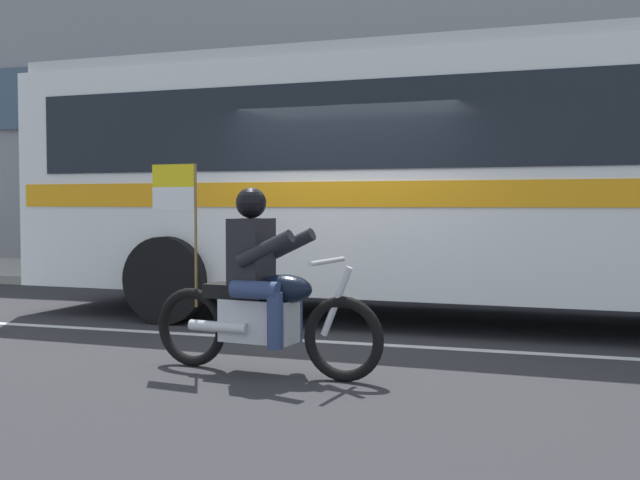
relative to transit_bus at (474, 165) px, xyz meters
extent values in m
plane|color=#2B2B2D|center=(-1.27, -1.19, -1.88)|extent=(60.00, 60.00, 0.00)
cube|color=#A39E93|center=(-1.27, 3.91, -1.81)|extent=(28.00, 3.80, 0.15)
cube|color=silver|center=(-1.27, -1.79, -1.88)|extent=(26.60, 0.14, 0.01)
cube|color=#384C60|center=(-1.27, 5.77, 1.95)|extent=(25.76, 0.10, 1.40)
cube|color=white|center=(0.00, 0.01, -0.15)|extent=(11.24, 2.98, 2.70)
cube|color=black|center=(0.00, 0.01, 0.40)|extent=(10.35, 2.99, 0.96)
cube|color=orange|center=(0.00, 0.01, -0.35)|extent=(11.02, 3.00, 0.28)
cube|color=silver|center=(0.00, 0.01, 1.26)|extent=(11.01, 2.84, 0.16)
cylinder|color=black|center=(-3.46, -1.17, -1.36)|extent=(1.04, 0.30, 1.04)
torus|color=black|center=(-0.61, -3.48, -1.54)|extent=(0.70, 0.17, 0.69)
torus|color=black|center=(-2.05, -3.30, -1.54)|extent=(0.70, 0.17, 0.69)
cube|color=silver|center=(-1.38, -3.38, -1.44)|extent=(0.67, 0.36, 0.36)
ellipsoid|color=black|center=(-1.14, -3.41, -1.16)|extent=(0.51, 0.34, 0.24)
cube|color=black|center=(-1.58, -3.36, -1.20)|extent=(0.59, 0.33, 0.12)
cylinder|color=silver|center=(-0.67, -3.47, -1.24)|extent=(0.28, 0.09, 0.58)
cylinder|color=silver|center=(-0.75, -3.46, -0.92)|extent=(0.12, 0.64, 0.04)
cylinder|color=silver|center=(-1.70, -3.50, -1.49)|extent=(0.56, 0.16, 0.09)
cube|color=black|center=(-1.45, -3.37, -0.86)|extent=(0.32, 0.39, 0.56)
sphere|color=black|center=(-1.45, -3.37, -0.45)|extent=(0.26, 0.26, 0.26)
cylinder|color=navy|center=(-1.29, -3.21, -1.16)|extent=(0.44, 0.20, 0.15)
cylinder|color=navy|center=(-1.11, -3.23, -1.40)|extent=(0.13, 0.13, 0.46)
cylinder|color=navy|center=(-1.34, -3.57, -1.16)|extent=(0.44, 0.20, 0.15)
cylinder|color=navy|center=(-1.16, -3.59, -1.40)|extent=(0.13, 0.13, 0.46)
cylinder|color=black|center=(-1.19, -3.20, -0.82)|extent=(0.53, 0.17, 0.32)
cylinder|color=black|center=(-1.24, -3.60, -0.82)|extent=(0.53, 0.17, 0.32)
cylinder|color=olive|center=(-2.00, -3.30, -0.73)|extent=(0.02, 0.02, 1.25)
cube|color=yellow|center=(-2.23, -3.28, -0.21)|extent=(0.44, 0.07, 0.20)
cube|color=white|center=(-2.23, -3.28, -0.41)|extent=(0.44, 0.07, 0.20)
cylinder|color=red|center=(-4.12, 2.80, -1.44)|extent=(0.22, 0.22, 0.58)
sphere|color=red|center=(-4.12, 2.80, -1.08)|extent=(0.20, 0.20, 0.20)
cylinder|color=red|center=(-4.12, 2.66, -1.41)|extent=(0.09, 0.10, 0.09)
camera|label=1|loc=(1.12, -9.52, -0.45)|focal=44.39mm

